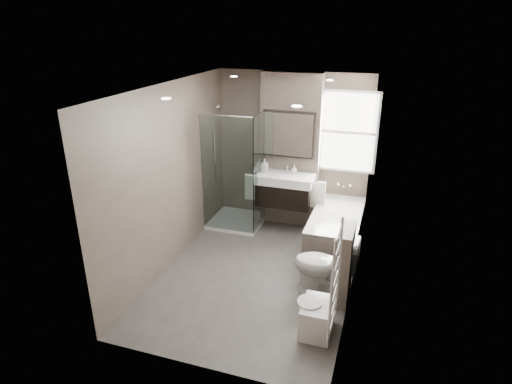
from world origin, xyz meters
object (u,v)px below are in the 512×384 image
at_px(vanity, 284,189).
at_px(bathtub, 336,228).
at_px(bidet, 317,317).
at_px(toilet, 325,266).

xyz_separation_m(vanity, bathtub, (0.92, -0.33, -0.43)).
bearing_deg(bidet, vanity, 112.79).
relative_size(vanity, bathtub, 0.59).
distance_m(toilet, bidet, 0.82).
distance_m(vanity, toilet, 1.92).
bearing_deg(bidet, bathtub, 92.45).
height_order(bathtub, bidet, bathtub).
bearing_deg(bidet, toilet, 93.22).
height_order(bathtub, toilet, toilet).
relative_size(bathtub, toilet, 1.96).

